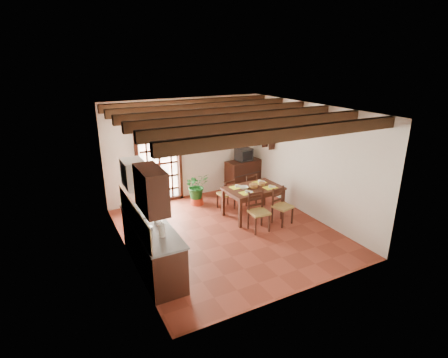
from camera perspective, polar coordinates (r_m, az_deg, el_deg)
ground_plane at (r=8.14m, az=0.69°, el=-8.60°), size 5.00×5.00×0.00m
room_shell at (r=7.47m, az=0.74°, el=3.81°), size 4.52×5.02×2.81m
ceiling_beams at (r=7.29m, az=0.77°, el=10.45°), size 4.50×4.34×0.20m
french_door at (r=9.53m, az=-10.57°, el=2.92°), size 1.26×0.11×2.32m
kitchen_counter at (r=6.79m, az=-11.73°, el=-10.56°), size 0.64×2.25×1.38m
upper_cabinet at (r=5.57m, az=-11.81°, el=-1.73°), size 0.35×0.80×0.70m
range_hood at (r=6.76m, az=-14.54°, el=0.78°), size 0.38×0.60×0.54m
counter_items at (r=6.65m, az=-12.23°, el=-6.57°), size 0.50×1.43×0.25m
dining_table at (r=8.70m, az=4.80°, el=-1.99°), size 1.44×0.97×0.76m
chair_near_left at (r=8.14m, az=5.65°, el=-6.46°), size 0.44×0.42×0.92m
chair_near_right at (r=8.54m, az=9.42°, el=-5.43°), size 0.48×0.47×0.89m
chair_far_left at (r=9.23m, az=0.39°, el=-3.32°), size 0.43×0.42×0.84m
chair_far_right at (r=9.58m, az=3.96°, el=-2.46°), size 0.44×0.42×0.85m
table_setting at (r=8.66m, az=4.82°, el=-1.19°), size 1.02×0.68×0.09m
table_bowl at (r=8.56m, az=3.27°, el=-1.43°), size 0.27×0.27×0.05m
sideboard at (r=10.53m, az=3.17°, el=0.66°), size 1.13×0.64×0.91m
crt_tv at (r=10.34m, az=3.25°, el=4.04°), size 0.47×0.44×0.37m
fuse_box at (r=10.30m, az=1.55°, el=7.74°), size 0.25×0.03×0.32m
plant_pot at (r=9.59m, az=-4.43°, el=-3.46°), size 0.38×0.38×0.23m
potted_plant at (r=9.43m, az=-4.50°, el=-0.88°), size 1.71×1.49×1.83m
wall_shelf at (r=9.96m, az=7.25°, el=5.78°), size 0.20×0.42×0.20m
shelf_vase at (r=9.93m, az=7.29°, el=6.56°), size 0.15×0.15×0.15m
shelf_flowers at (r=9.88m, az=7.34°, el=7.74°), size 0.14×0.14×0.36m
framed_picture at (r=9.89m, az=7.79°, el=8.86°), size 0.03×0.32×0.32m
pendant_lamp at (r=8.38m, az=4.70°, el=7.30°), size 0.36×0.36×0.84m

